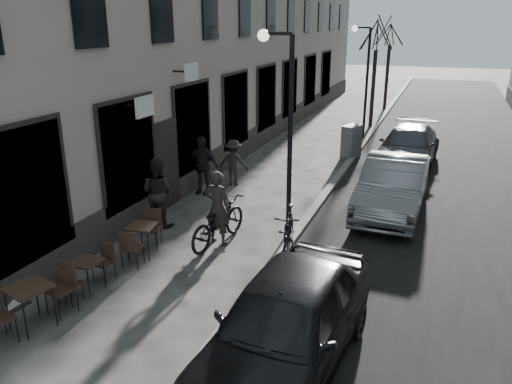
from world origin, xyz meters
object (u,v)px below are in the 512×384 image
Objects in this scene: sign_board at (7,288)px; pedestrian_mid at (233,163)px; streetlamp_near at (284,114)px; pedestrian_near at (158,192)px; bistro_set_c at (142,237)px; bicycle at (218,222)px; car_near at (286,323)px; pedestrian_far at (202,165)px; tree_near at (377,34)px; streetlamp_far at (364,70)px; tree_far at (391,32)px; car_mid at (393,186)px; moped at (288,233)px; bistro_set_a at (30,303)px; utility_cabinet at (351,142)px; bistro_set_b at (87,273)px; car_far at (408,146)px.

pedestrian_mid is (1.04, 8.61, 0.34)m from sign_board.
streetlamp_near is 4.04m from pedestrian_near.
bicycle reaches higher than bistro_set_c.
streetlamp_near is at bearing 112.62° from car_near.
sign_board is 0.58× the size of pedestrian_far.
pedestrian_near is (-3.40, -15.52, -3.73)m from tree_near.
streetlamp_far is 9.12m from tree_far.
pedestrian_near is 0.39× the size of car_mid.
moped is (0.52, -13.13, -2.57)m from streetlamp_far.
car_near reaches higher than bistro_set_c.
streetlamp_far reaches higher than pedestrian_mid.
tree_near is 3.29× the size of bistro_set_a.
sign_board is 14.13m from utility_cabinet.
sign_board is at bearing -98.49° from tree_far.
bistro_set_a is at bearing 82.14° from pedestrian_mid.
pedestrian_near is at bearing -98.99° from tree_far.
car_mid is at bearing 54.86° from bistro_set_b.
streetlamp_far is at bearing -86.49° from bicycle.
car_mid is (2.21, -5.58, 0.11)m from utility_cabinet.
sign_board is at bearing -173.37° from car_near.
pedestrian_near is (0.51, 4.69, 0.49)m from sign_board.
tree_far is at bearing 89.80° from streetlamp_near.
bistro_set_c is (-2.70, -14.31, -2.69)m from streetlamp_far.
car_far is 9.43m from moped.
streetlamp_near is at bearing -31.89° from pedestrian_far.
pedestrian_mid is at bearing -134.72° from car_far.
car_mid reaches higher than bistro_set_a.
moped is (-1.95, -3.86, -0.20)m from car_mid.
streetlamp_far is 17.22m from car_near.
streetlamp_near reaches higher than bistro_set_c.
car_near is (4.36, -2.66, 0.34)m from bistro_set_c.
tree_far is 22.47m from bicycle.
pedestrian_mid is 7.06m from car_far.
tree_far is at bearing -95.35° from pedestrian_near.
streetlamp_near is at bearing -74.45° from utility_cabinet.
streetlamp_far is at bearing 125.91° from car_far.
streetlamp_near is 3.21× the size of bistro_set_c.
car_near is (4.59, 0.57, 0.30)m from bistro_set_a.
bistro_set_a is 4.77m from bicycle.
bistro_set_b is 3.43m from bicycle.
bicycle is (-1.32, -13.05, -2.58)m from streetlamp_far.
pedestrian_mid is (-2.80, -8.60, -2.38)m from streetlamp_far.
bicycle is (-1.58, -9.36, -0.09)m from utility_cabinet.
bicycle is at bearing -95.78° from streetlamp_far.
tree_near reaches higher than bistro_set_b.
streetlamp_near is 2.60× the size of moped.
pedestrian_mid reaches higher than bicycle.
streetlamp_far is 14.81m from bistro_set_c.
streetlamp_near is at bearing 30.33° from bistro_set_c.
bistro_set_b is at bearing -96.62° from tree_far.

